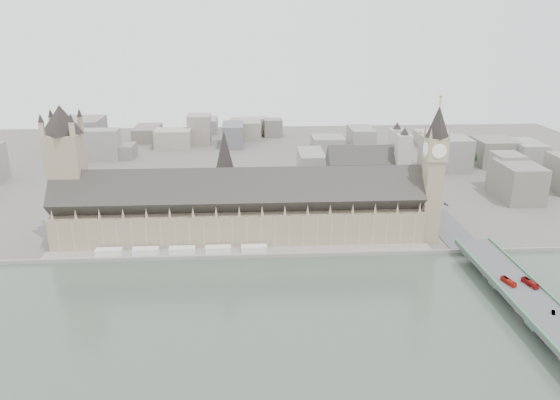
{
  "coord_description": "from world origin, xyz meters",
  "views": [
    {
      "loc": [
        8.08,
        -356.84,
        158.73
      ],
      "look_at": [
        29.94,
        25.25,
        28.34
      ],
      "focal_mm": 35.0,
      "sensor_mm": 36.0,
      "label": 1
    }
  ],
  "objects": [
    {
      "name": "car_approach",
      "position": [
        168.59,
        57.58,
        11.0
      ],
      "size": [
        3.17,
        5.48,
        1.49
      ],
      "primitive_type": "imported",
      "rotation": [
        0.0,
        0.0,
        0.22
      ],
      "color": "gray",
      "rests_on": "westminster_bridge"
    },
    {
      "name": "victoria_tower",
      "position": [
        -122.0,
        26.0,
        55.2
      ],
      "size": [
        30.0,
        30.0,
        100.0
      ],
      "color": "gray",
      "rests_on": "ground"
    },
    {
      "name": "central_tower",
      "position": [
        -10.0,
        26.0,
        57.92
      ],
      "size": [
        13.0,
        13.0,
        48.0
      ],
      "color": "gray",
      "rests_on": "ground"
    },
    {
      "name": "palace_of_westminster",
      "position": [
        0.0,
        19.7,
        22.71
      ],
      "size": [
        265.0,
        40.73,
        55.44
      ],
      "color": "gray",
      "rests_on": "ground"
    },
    {
      "name": "embankment_wall",
      "position": [
        0.0,
        -15.0,
        1.5
      ],
      "size": [
        600.0,
        1.5,
        3.0
      ],
      "primitive_type": "cube",
      "color": "gray",
      "rests_on": "ground"
    },
    {
      "name": "westminster_bridge",
      "position": [
        162.0,
        -87.5,
        5.12
      ],
      "size": [
        25.0,
        325.0,
        10.25
      ],
      "primitive_type": "cube",
      "color": "#474749",
      "rests_on": "ground"
    },
    {
      "name": "city_skyline_inland",
      "position": [
        0.0,
        245.0,
        19.0
      ],
      "size": [
        720.0,
        360.0,
        38.0
      ],
      "primitive_type": null,
      "color": "gray",
      "rests_on": "ground"
    },
    {
      "name": "elizabeth_tower",
      "position": [
        138.0,
        8.0,
        58.09
      ],
      "size": [
        17.0,
        17.0,
        107.5
      ],
      "color": "gray",
      "rests_on": "ground"
    },
    {
      "name": "red_bus_south",
      "position": [
        168.47,
        -83.07,
        11.93
      ],
      "size": [
        5.6,
        12.4,
        3.36
      ],
      "primitive_type": "imported",
      "rotation": [
        0.0,
        0.0,
        0.24
      ],
      "color": "#A21416",
      "rests_on": "westminster_bridge"
    },
    {
      "name": "red_bus_north",
      "position": [
        156.97,
        -80.48,
        11.82
      ],
      "size": [
        5.28,
        11.6,
        3.15
      ],
      "primitive_type": "imported",
      "rotation": [
        0.0,
        0.0,
        0.24
      ],
      "color": "red",
      "rests_on": "westminster_bridge"
    },
    {
      "name": "ground",
      "position": [
        0.0,
        0.0,
        0.0
      ],
      "size": [
        900.0,
        900.0,
        0.0
      ],
      "primitive_type": "plane",
      "color": "#595651",
      "rests_on": "ground"
    },
    {
      "name": "car_silver",
      "position": [
        165.57,
        -114.16,
        10.96
      ],
      "size": [
        3.18,
        4.55,
        1.42
      ],
      "primitive_type": "imported",
      "rotation": [
        0.0,
        0.0,
        -0.44
      ],
      "color": "gray",
      "rests_on": "westminster_bridge"
    },
    {
      "name": "terrace_tents",
      "position": [
        -40.0,
        -7.0,
        4.0
      ],
      "size": [
        118.0,
        7.0,
        4.0
      ],
      "color": "white",
      "rests_on": "river_terrace"
    },
    {
      "name": "park_trees",
      "position": [
        -10.0,
        60.0,
        7.5
      ],
      "size": [
        110.0,
        30.0,
        15.0
      ],
      "primitive_type": null,
      "color": "#1D4418",
      "rests_on": "ground"
    },
    {
      "name": "westminster_abbey",
      "position": [
        110.92,
        95.0,
        25.08
      ],
      "size": [
        68.0,
        36.0,
        64.0
      ],
      "color": "#A7A096",
      "rests_on": "ground"
    },
    {
      "name": "river_terrace",
      "position": [
        0.0,
        -7.5,
        1.0
      ],
      "size": [
        270.0,
        15.0,
        2.0
      ],
      "primitive_type": "cube",
      "color": "gray",
      "rests_on": "ground"
    }
  ]
}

